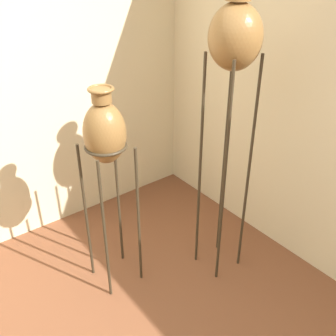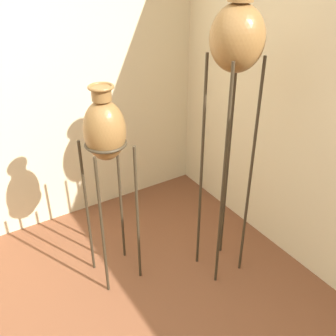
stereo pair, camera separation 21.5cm
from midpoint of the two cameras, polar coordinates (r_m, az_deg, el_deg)
name	(u,v)px [view 2 (the right image)]	position (r m, az deg, el deg)	size (l,w,h in m)	color
vase_stand_tall	(237,46)	(2.41, 12.56, 16.89)	(0.32, 0.32, 2.02)	#382D1E
vase_stand_medium	(105,134)	(2.48, -6.69, 4.83)	(0.28, 0.28, 1.48)	#382D1E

